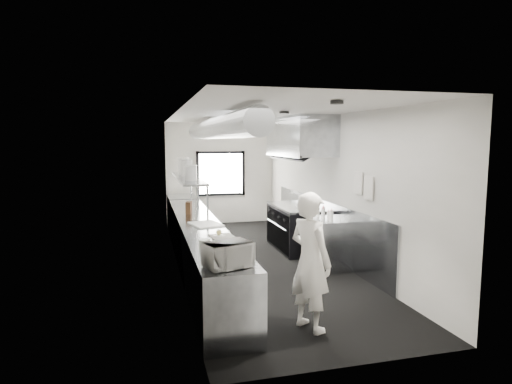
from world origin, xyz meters
TOP-DOWN VIEW (x-y plane):
  - floor at (0.00, 0.00)m, footprint 3.00×8.00m
  - ceiling at (0.00, 0.00)m, footprint 3.00×8.00m
  - wall_back at (0.00, 4.00)m, footprint 3.00×0.02m
  - wall_front at (0.00, -4.00)m, footprint 3.00×0.02m
  - wall_left at (-1.50, 0.00)m, footprint 0.02×8.00m
  - wall_right at (1.50, 0.00)m, footprint 0.02×8.00m
  - wall_cladding at (1.48, 0.30)m, footprint 0.03×5.50m
  - hvac_duct at (-0.70, 0.40)m, footprint 0.40×6.40m
  - service_window at (0.00, 3.96)m, footprint 1.36×0.05m
  - exhaust_hood at (1.10, 0.70)m, footprint 0.81×2.20m
  - prep_counter at (-1.15, -0.50)m, footprint 0.70×6.00m
  - pass_shelf at (-1.19, 1.00)m, footprint 0.45×3.00m
  - range at (1.04, 0.70)m, footprint 0.88×1.60m
  - bottle_station at (1.15, -0.70)m, footprint 0.65×0.80m
  - far_work_table at (-1.15, 3.20)m, footprint 0.70×1.20m
  - notice_sheet_a at (1.47, -1.20)m, footprint 0.02×0.28m
  - notice_sheet_b at (1.47, -1.55)m, footprint 0.02×0.28m
  - line_cook at (-0.12, -3.04)m, footprint 0.62×0.73m
  - microwave at (-1.17, -3.17)m, footprint 0.56×0.49m
  - deli_tub_a at (-1.26, -2.51)m, footprint 0.15×0.15m
  - deli_tub_b at (-1.30, -2.22)m, footprint 0.19×0.19m
  - newspaper at (-0.96, -1.66)m, footprint 0.39×0.46m
  - small_plate at (-1.00, -1.59)m, footprint 0.24×0.24m
  - pastry at (-1.00, -1.59)m, footprint 0.09×0.09m
  - cutting_board at (-1.07, -0.67)m, footprint 0.58×0.68m
  - knife_block at (-1.24, 0.51)m, footprint 0.15×0.23m
  - plate_stack_a at (-1.22, 0.27)m, footprint 0.24×0.24m
  - plate_stack_b at (-1.17, 0.56)m, footprint 0.23×0.23m
  - plate_stack_c at (-1.19, 1.27)m, footprint 0.31×0.31m
  - plate_stack_d at (-1.22, 1.71)m, footprint 0.27×0.27m
  - squeeze_bottle_a at (1.10, -0.95)m, footprint 0.07×0.07m
  - squeeze_bottle_b at (1.10, -0.83)m, footprint 0.06×0.06m
  - squeeze_bottle_c at (1.07, -0.65)m, footprint 0.08×0.08m
  - squeeze_bottle_d at (1.12, -0.56)m, footprint 0.07×0.07m
  - squeeze_bottle_e at (1.06, -0.45)m, footprint 0.07×0.07m

SIDE VIEW (x-z plane):
  - floor at x=0.00m, z-range -0.01..0.01m
  - prep_counter at x=-1.15m, z-range 0.00..0.90m
  - bottle_station at x=1.15m, z-range 0.00..0.90m
  - far_work_table at x=-1.15m, z-range 0.00..0.90m
  - range at x=1.04m, z-range 0.00..0.94m
  - wall_cladding at x=1.48m, z-range 0.00..1.10m
  - line_cook at x=-0.12m, z-range 0.00..1.71m
  - newspaper at x=-0.96m, z-range 0.90..0.91m
  - small_plate at x=-1.00m, z-range 0.90..0.92m
  - cutting_board at x=-1.07m, z-range 0.90..0.92m
  - deli_tub_a at x=-1.26m, z-range 0.90..1.00m
  - deli_tub_b at x=-1.30m, z-range 0.90..1.01m
  - pastry at x=-1.00m, z-range 0.92..1.00m
  - squeeze_bottle_b at x=1.10m, z-range 0.90..1.07m
  - squeeze_bottle_e at x=1.06m, z-range 0.90..1.08m
  - squeeze_bottle_c at x=1.07m, z-range 0.90..1.09m
  - squeeze_bottle_d at x=1.12m, z-range 0.90..1.10m
  - squeeze_bottle_a at x=1.10m, z-range 0.90..1.10m
  - knife_block at x=-1.24m, z-range 0.90..1.14m
  - microwave at x=-1.17m, z-range 0.90..1.18m
  - service_window at x=0.00m, z-range 0.77..2.02m
  - wall_back at x=0.00m, z-range 0.00..2.80m
  - wall_front at x=0.00m, z-range 0.00..2.80m
  - wall_left at x=-1.50m, z-range 0.00..2.80m
  - wall_right at x=1.50m, z-range 0.00..2.80m
  - pass_shelf at x=-1.19m, z-range 1.20..1.88m
  - notice_sheet_b at x=1.47m, z-range 1.36..1.74m
  - notice_sheet_a at x=1.47m, z-range 1.41..1.79m
  - plate_stack_a at x=-1.22m, z-range 1.57..1.83m
  - plate_stack_b at x=-1.17m, z-range 1.57..1.85m
  - plate_stack_c at x=-1.19m, z-range 1.57..1.93m
  - plate_stack_d at x=-1.22m, z-range 1.57..1.93m
  - exhaust_hood at x=1.10m, z-range 1.95..2.83m
  - hvac_duct at x=-0.70m, z-range 2.35..2.75m
  - ceiling at x=0.00m, z-range 2.79..2.80m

